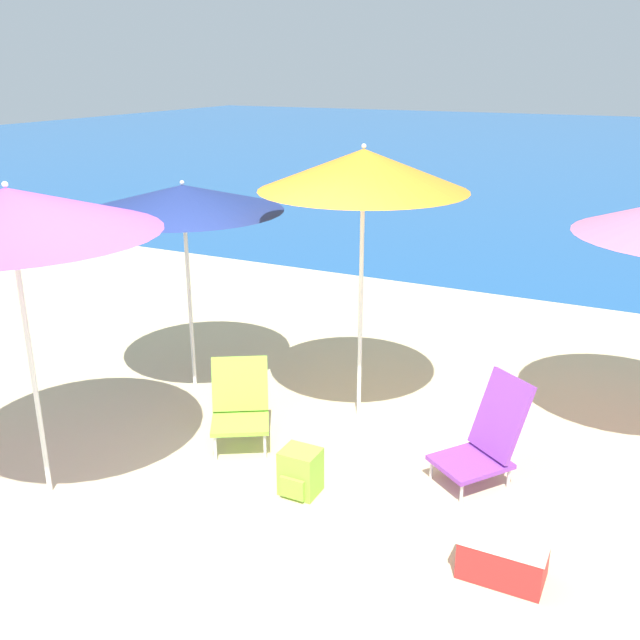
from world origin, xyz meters
The scene contains 9 objects.
ground_plane centered at (0.00, 0.00, 0.00)m, with size 60.00×60.00×0.00m, color beige.
sea_water centered at (0.00, 26.01, 0.00)m, with size 60.00×40.00×0.01m.
beach_umbrella_navy centered at (-1.38, 1.74, 1.85)m, with size 1.83×1.83×2.01m.
beach_umbrella_orange centered at (0.32, 1.87, 2.19)m, with size 1.72×1.72×2.39m.
beach_umbrella_purple centered at (-1.24, -0.27, 2.09)m, with size 1.95×1.95×2.28m.
beach_chair_purple centered at (1.60, 1.34, 0.35)m, with size 0.72×0.77×0.81m.
beach_chair_lime centered at (-0.36, 0.99, 0.36)m, with size 0.66×0.68×0.71m.
backpack_lime centered at (0.43, 0.54, 0.17)m, with size 0.27×0.26×0.35m.
cooler_box centered at (1.98, 0.28, 0.16)m, with size 0.53×0.30×0.32m.
Camera 1 is at (2.58, -3.45, 2.98)m, focal length 40.00 mm.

